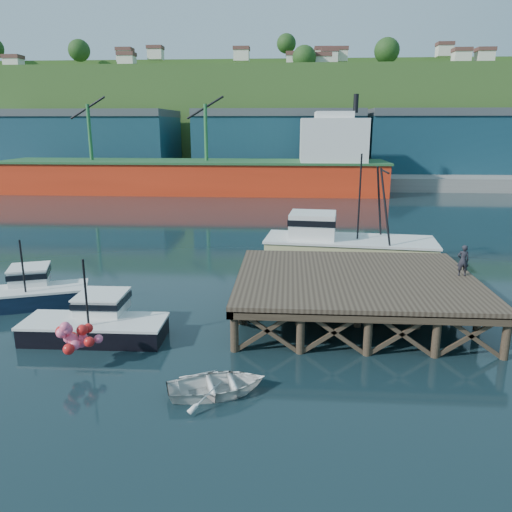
# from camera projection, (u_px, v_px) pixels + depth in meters

# --- Properties ---
(ground) EXTENTS (300.00, 300.00, 0.00)m
(ground) POSITION_uv_depth(u_px,v_px,m) (248.00, 312.00, 26.28)
(ground) COLOR black
(ground) RESTS_ON ground
(wharf) EXTENTS (12.00, 10.00, 2.62)m
(wharf) POSITION_uv_depth(u_px,v_px,m) (356.00, 280.00, 25.25)
(wharf) COLOR brown
(wharf) RESTS_ON ground
(far_quay) EXTENTS (160.00, 40.00, 2.00)m
(far_quay) POSITION_uv_depth(u_px,v_px,m) (279.00, 173.00, 93.59)
(far_quay) COLOR gray
(far_quay) RESTS_ON ground
(warehouse_left) EXTENTS (32.00, 16.00, 9.00)m
(warehouse_left) POSITION_uv_depth(u_px,v_px,m) (84.00, 143.00, 89.65)
(warehouse_left) COLOR #194152
(warehouse_left) RESTS_ON far_quay
(warehouse_mid) EXTENTS (28.00, 16.00, 9.00)m
(warehouse_mid) POSITION_uv_depth(u_px,v_px,m) (279.00, 143.00, 87.37)
(warehouse_mid) COLOR #194152
(warehouse_mid) RESTS_ON far_quay
(warehouse_right) EXTENTS (30.00, 16.00, 9.00)m
(warehouse_right) POSITION_uv_depth(u_px,v_px,m) (453.00, 144.00, 85.41)
(warehouse_right) COLOR #194152
(warehouse_right) RESTS_ON far_quay
(cargo_ship) EXTENTS (55.50, 10.00, 13.75)m
(cargo_ship) POSITION_uv_depth(u_px,v_px,m) (217.00, 170.00, 72.32)
(cargo_ship) COLOR red
(cargo_ship) RESTS_ON ground
(hillside) EXTENTS (220.00, 50.00, 22.00)m
(hillside) POSITION_uv_depth(u_px,v_px,m) (282.00, 119.00, 120.01)
(hillside) COLOR #2D511E
(hillside) RESTS_ON ground
(boat_navy) EXTENTS (6.53, 4.42, 3.84)m
(boat_navy) POSITION_uv_depth(u_px,v_px,m) (29.00, 291.00, 27.21)
(boat_navy) COLOR black
(boat_navy) RESTS_ON ground
(boat_black) EXTENTS (6.49, 5.48, 3.99)m
(boat_black) POSITION_uv_depth(u_px,v_px,m) (97.00, 322.00, 23.01)
(boat_black) COLOR black
(boat_black) RESTS_ON ground
(trawler) EXTENTS (11.94, 5.36, 7.74)m
(trawler) POSITION_uv_depth(u_px,v_px,m) (346.00, 244.00, 34.48)
(trawler) COLOR #D2CB88
(trawler) RESTS_ON ground
(dinghy) EXTENTS (4.26, 3.61, 0.75)m
(dinghy) POSITION_uv_depth(u_px,v_px,m) (217.00, 385.00, 18.18)
(dinghy) COLOR silver
(dinghy) RESTS_ON ground
(dockworker) EXTENTS (0.61, 0.42, 1.60)m
(dockworker) POSITION_uv_depth(u_px,v_px,m) (463.00, 260.00, 25.20)
(dockworker) COLOR black
(dockworker) RESTS_ON wharf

